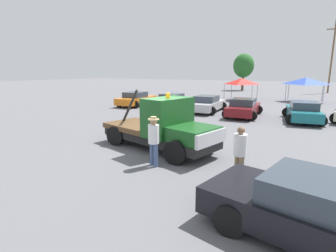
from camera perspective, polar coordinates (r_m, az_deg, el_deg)
ground_plane at (r=11.49m, az=-2.19°, el=-4.88°), size 160.00×160.00×0.00m
tow_truck at (r=11.01m, az=-0.99°, el=-0.51°), size 5.82×3.24×2.51m
person_near_truck at (r=8.15m, az=15.39°, el=-5.14°), size 0.38×0.38×1.72m
person_at_hood at (r=9.14m, az=-3.15°, el=-2.47°), size 0.40×0.40×1.79m
parked_car_orange at (r=25.46m, az=-6.89°, el=5.86°), size 2.61×4.69×1.34m
parked_car_olive at (r=23.38m, az=1.01°, el=5.40°), size 2.44×4.49×1.34m
parked_car_silver at (r=21.78m, az=8.47°, el=4.78°), size 2.58×4.77×1.34m
parked_car_maroon at (r=20.09m, az=16.08°, el=3.84°), size 2.56×4.61×1.34m
parked_car_teal at (r=19.61m, az=27.34°, el=2.78°), size 2.83×4.70×1.34m
canopy_tent_red at (r=31.16m, az=15.73°, el=9.34°), size 3.09×3.09×2.49m
canopy_tent_blue at (r=31.96m, az=27.81°, el=8.68°), size 3.51×3.51×2.61m
tree_left at (r=47.26m, az=16.13°, el=12.48°), size 3.43×3.43×6.13m
utility_pole at (r=46.60m, az=32.13°, el=12.88°), size 2.20×0.24×10.47m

